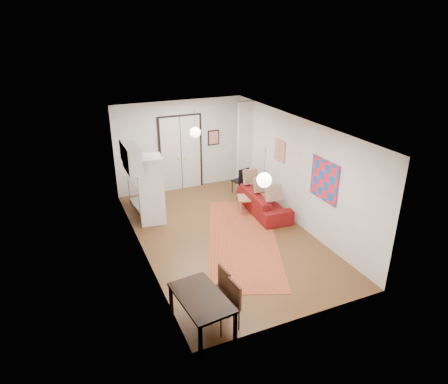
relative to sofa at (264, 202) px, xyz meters
name	(u,v)px	position (x,y,z in m)	size (l,w,h in m)	color
floor	(224,234)	(-1.61, -0.79, -0.32)	(7.00, 7.00, 0.00)	brown
ceiling	(224,125)	(-1.61, -0.79, 2.58)	(4.20, 7.00, 0.02)	white
wall_back	(180,146)	(-1.61, 2.71, 1.13)	(4.20, 0.02, 2.90)	white
wall_front	(304,252)	(-1.61, -4.29, 1.13)	(4.20, 0.02, 2.90)	white
wall_left	(139,197)	(-3.71, -0.79, 1.13)	(0.02, 7.00, 2.90)	white
wall_right	(296,171)	(0.49, -0.79, 1.13)	(0.02, 7.00, 2.90)	white
double_doors	(181,154)	(-1.61, 2.67, 0.88)	(1.44, 0.06, 2.50)	silver
stub_partition	(245,147)	(0.24, 1.76, 1.13)	(0.50, 0.10, 2.90)	white
wall_cabinet	(132,158)	(-3.53, 0.71, 1.58)	(0.35, 1.00, 0.70)	silver
painting_popart	(325,180)	(0.46, -2.04, 1.33)	(0.05, 1.00, 1.00)	red
painting_abstract	(280,151)	(0.46, 0.01, 1.48)	(0.05, 0.50, 0.60)	beige
poster_back	(214,138)	(-0.46, 2.68, 1.28)	(0.40, 0.03, 0.50)	red
print_left	(122,151)	(-3.68, 1.21, 1.63)	(0.03, 0.44, 0.54)	brown
pendant_back	(195,132)	(-1.61, 1.21, 1.94)	(0.30, 0.30, 0.80)	white
pendant_front	(264,180)	(-1.61, -2.79, 1.94)	(0.30, 0.30, 0.80)	white
kilim_rug	(242,239)	(-1.27, -1.21, -0.31)	(1.70, 4.53, 0.01)	#C44E31
sofa	(264,202)	(0.00, 0.00, 0.00)	(0.84, 2.16, 0.63)	maroon
coffee_table	(254,199)	(-0.22, 0.18, 0.05)	(1.09, 0.83, 0.43)	tan
potted_plant	(258,190)	(-0.12, 0.18, 0.32)	(0.37, 0.32, 0.42)	#2A5928
kitchen_counter	(143,191)	(-3.17, 1.53, 0.29)	(0.69, 1.25, 0.93)	#A8ABAD
bowl	(144,183)	(-3.17, 1.23, 0.64)	(0.22, 0.22, 0.05)	beige
soap_bottle	(138,175)	(-3.22, 1.78, 0.71)	(0.09, 0.09, 0.19)	teal
fridge	(151,190)	(-3.10, 0.72, 0.62)	(0.66, 0.66, 1.88)	white
dining_table	(201,300)	(-3.36, -3.83, 0.33)	(0.88, 1.38, 0.73)	black
dining_chair_near	(213,286)	(-2.96, -3.39, 0.20)	(0.47, 0.63, 0.90)	#331810
dining_chair_far	(223,301)	(-2.96, -3.85, 0.20)	(0.47, 0.63, 0.90)	#331810
black_side_chair	(239,177)	(-0.06, 1.56, 0.21)	(0.50, 0.50, 0.90)	black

